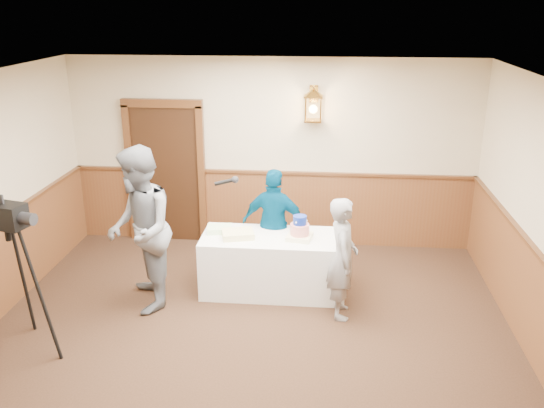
{
  "coord_description": "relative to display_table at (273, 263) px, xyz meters",
  "views": [
    {
      "loc": [
        0.78,
        -4.72,
        3.54
      ],
      "look_at": [
        0.17,
        1.7,
        1.25
      ],
      "focal_mm": 38.0,
      "sensor_mm": 36.0,
      "label": 1
    }
  ],
  "objects": [
    {
      "name": "sheet_cake_yellow",
      "position": [
        -0.44,
        -0.07,
        0.41
      ],
      "size": [
        0.45,
        0.38,
        0.08
      ],
      "primitive_type": "cube",
      "rotation": [
        0.0,
        0.0,
        0.26
      ],
      "color": "#E0D286",
      "rests_on": "display_table"
    },
    {
      "name": "sheet_cake_green",
      "position": [
        -0.7,
        0.09,
        0.41
      ],
      "size": [
        0.34,
        0.29,
        0.07
      ],
      "primitive_type": "cube",
      "rotation": [
        0.0,
        0.0,
        0.16
      ],
      "color": "#BFF2AB",
      "rests_on": "display_table"
    },
    {
      "name": "display_table",
      "position": [
        0.0,
        0.0,
        0.0
      ],
      "size": [
        1.8,
        0.8,
        0.75
      ],
      "primitive_type": "cube",
      "color": "white",
      "rests_on": "ground"
    },
    {
      "name": "room_shell",
      "position": [
        -0.23,
        -1.45,
        1.15
      ],
      "size": [
        6.02,
        7.02,
        2.81
      ],
      "color": "#C4B493",
      "rests_on": "ground"
    },
    {
      "name": "tv_camera_rig",
      "position": [
        -2.5,
        -1.62,
        0.37
      ],
      "size": [
        0.66,
        0.61,
        1.67
      ],
      "rotation": [
        0.0,
        0.0,
        -0.23
      ],
      "color": "black",
      "rests_on": "ground"
    },
    {
      "name": "interviewer",
      "position": [
        -1.53,
        -0.55,
        0.62
      ],
      "size": [
        1.67,
        1.16,
        1.99
      ],
      "rotation": [
        0.0,
        0.0,
        -1.23
      ],
      "color": "slate",
      "rests_on": "ground"
    },
    {
      "name": "tiered_cake",
      "position": [
        0.33,
        -0.05,
        0.49
      ],
      "size": [
        0.34,
        0.34,
        0.3
      ],
      "rotation": [
        0.0,
        0.0,
        -0.17
      ],
      "color": "#FCF6C2",
      "rests_on": "display_table"
    },
    {
      "name": "baker",
      "position": [
        0.85,
        -0.53,
        0.36
      ],
      "size": [
        0.38,
        0.55,
        1.46
      ],
      "primitive_type": "imported",
      "rotation": [
        0.0,
        0.0,
        1.62
      ],
      "color": "gray",
      "rests_on": "ground"
    },
    {
      "name": "ground",
      "position": [
        -0.17,
        -1.9,
        -0.38
      ],
      "size": [
        7.0,
        7.0,
        0.0
      ],
      "primitive_type": "plane",
      "color": "black",
      "rests_on": "ground"
    },
    {
      "name": "assistant_p",
      "position": [
        -0.01,
        0.35,
        0.38
      ],
      "size": [
        0.94,
        0.53,
        1.52
      ],
      "primitive_type": "imported",
      "rotation": [
        0.0,
        0.0,
        2.95
      ],
      "color": "navy",
      "rests_on": "ground"
    }
  ]
}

